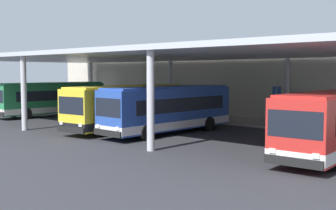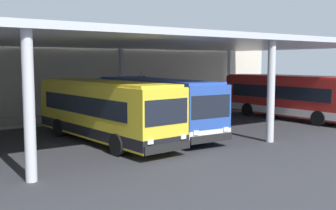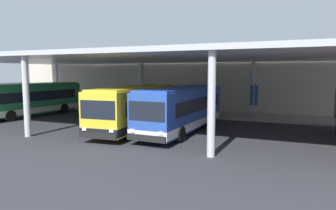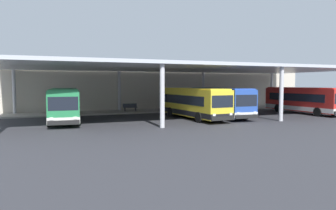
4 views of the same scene
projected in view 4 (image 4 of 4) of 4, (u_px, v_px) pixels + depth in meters
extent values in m
plane|color=#333338|center=(212.00, 121.00, 29.99)|extent=(200.00, 200.00, 0.00)
cube|color=#A39E93|center=(168.00, 110.00, 40.88)|extent=(42.00, 4.50, 0.18)
cube|color=beige|center=(160.00, 85.00, 43.66)|extent=(48.00, 1.60, 6.94)
cube|color=silver|center=(188.00, 68.00, 34.71)|extent=(40.00, 17.00, 0.30)
cylinder|color=silver|center=(14.00, 92.00, 35.53)|extent=(0.40, 0.40, 5.25)
cylinder|color=silver|center=(162.00, 96.00, 25.22)|extent=(0.40, 0.40, 5.25)
cylinder|color=silver|center=(119.00, 91.00, 40.06)|extent=(0.40, 0.40, 5.25)
cylinder|color=silver|center=(281.00, 94.00, 29.75)|extent=(0.40, 0.40, 5.25)
cylinder|color=silver|center=(203.00, 91.00, 44.59)|extent=(0.40, 0.40, 5.25)
cylinder|color=silver|center=(271.00, 90.00, 49.12)|extent=(0.40, 0.40, 5.25)
cube|color=#28844C|center=(64.00, 104.00, 29.25)|extent=(3.20, 10.55, 2.70)
cube|color=white|center=(65.00, 114.00, 29.32)|extent=(3.22, 10.57, 0.50)
cube|color=black|center=(64.00, 101.00, 29.37)|extent=(3.11, 8.68, 0.90)
cube|color=black|center=(63.00, 104.00, 24.33)|extent=(2.30, 0.28, 1.10)
cube|color=black|center=(64.00, 123.00, 24.35)|extent=(2.46, 0.33, 0.36)
cube|color=#2A8B50|center=(64.00, 89.00, 29.15)|extent=(2.97, 10.12, 0.12)
cube|color=yellow|center=(63.00, 93.00, 24.30)|extent=(1.75, 0.24, 0.28)
cube|color=white|center=(51.00, 119.00, 24.06)|extent=(0.28, 0.10, 0.20)
cube|color=white|center=(75.00, 118.00, 24.61)|extent=(0.28, 0.10, 0.20)
cylinder|color=black|center=(49.00, 121.00, 25.90)|extent=(0.35, 1.02, 1.00)
cylinder|color=black|center=(79.00, 120.00, 26.64)|extent=(0.35, 1.02, 1.00)
cylinder|color=black|center=(53.00, 114.00, 31.68)|extent=(0.35, 1.02, 1.00)
cylinder|color=black|center=(77.00, 113.00, 32.42)|extent=(0.35, 1.02, 1.00)
cube|color=yellow|center=(193.00, 102.00, 31.91)|extent=(3.22, 10.55, 2.70)
cube|color=black|center=(193.00, 112.00, 31.98)|extent=(3.24, 10.57, 0.50)
cube|color=black|center=(192.00, 99.00, 32.03)|extent=(3.13, 8.68, 0.90)
cube|color=black|center=(222.00, 102.00, 27.25)|extent=(2.30, 0.28, 1.10)
cube|color=black|center=(223.00, 118.00, 27.28)|extent=(2.46, 0.33, 0.36)
cube|color=yellow|center=(193.00, 89.00, 31.81)|extent=(2.99, 10.12, 0.12)
cube|color=yellow|center=(222.00, 92.00, 27.22)|extent=(1.75, 0.24, 0.28)
cube|color=white|center=(214.00, 115.00, 26.87)|extent=(0.28, 0.10, 0.20)
cube|color=white|center=(231.00, 114.00, 27.65)|extent=(0.28, 0.10, 0.20)
cylinder|color=black|center=(199.00, 117.00, 28.57)|extent=(0.35, 1.02, 1.00)
cylinder|color=black|center=(221.00, 116.00, 29.62)|extent=(0.35, 1.02, 1.00)
cylinder|color=black|center=(170.00, 112.00, 34.04)|extent=(0.35, 1.02, 1.00)
cylinder|color=black|center=(190.00, 111.00, 35.10)|extent=(0.35, 1.02, 1.00)
cube|color=#284CA8|center=(220.00, 101.00, 33.66)|extent=(2.96, 10.50, 2.70)
cube|color=silver|center=(219.00, 110.00, 33.73)|extent=(2.98, 10.52, 0.50)
cube|color=black|center=(219.00, 99.00, 33.78)|extent=(2.91, 8.63, 0.90)
cube|color=black|center=(246.00, 101.00, 28.78)|extent=(2.30, 0.22, 1.10)
cube|color=black|center=(246.00, 117.00, 28.80)|extent=(2.45, 0.27, 0.36)
cube|color=#2A50B0|center=(220.00, 88.00, 33.56)|extent=(2.74, 10.08, 0.12)
cube|color=yellow|center=(246.00, 92.00, 28.75)|extent=(1.75, 0.20, 0.28)
cube|color=white|center=(238.00, 113.00, 28.49)|extent=(0.28, 0.09, 0.20)
cube|color=white|center=(255.00, 113.00, 29.08)|extent=(0.28, 0.09, 0.20)
cylinder|color=black|center=(224.00, 115.00, 30.31)|extent=(0.32, 1.01, 1.00)
cylinder|color=black|center=(246.00, 115.00, 31.10)|extent=(0.32, 1.01, 1.00)
cylinder|color=black|center=(198.00, 110.00, 36.04)|extent=(0.32, 1.01, 1.00)
cylinder|color=black|center=(217.00, 110.00, 36.84)|extent=(0.32, 1.01, 1.00)
cube|color=red|center=(303.00, 100.00, 37.34)|extent=(2.80, 10.47, 2.70)
cube|color=white|center=(303.00, 108.00, 37.41)|extent=(2.82, 10.49, 0.50)
cube|color=black|center=(302.00, 97.00, 37.45)|extent=(2.78, 8.60, 0.90)
cube|color=red|center=(303.00, 88.00, 37.24)|extent=(2.59, 10.05, 0.12)
cube|color=white|center=(336.00, 110.00, 32.25)|extent=(0.28, 0.09, 0.20)
cylinder|color=black|center=(318.00, 112.00, 33.98)|extent=(0.31, 1.01, 1.00)
cylinder|color=black|center=(333.00, 111.00, 34.95)|extent=(0.31, 1.01, 1.00)
cylinder|color=black|center=(278.00, 108.00, 39.56)|extent=(0.31, 1.01, 1.00)
cylinder|color=black|center=(292.00, 107.00, 40.53)|extent=(0.31, 1.01, 1.00)
cube|color=#383D47|center=(130.00, 107.00, 38.94)|extent=(1.80, 0.44, 0.08)
cube|color=#383D47|center=(130.00, 105.00, 39.11)|extent=(1.80, 0.06, 0.44)
cube|color=#2D2D33|center=(125.00, 109.00, 38.70)|extent=(0.10, 0.36, 0.45)
cube|color=#2D2D33|center=(136.00, 109.00, 39.21)|extent=(0.10, 0.36, 0.45)
cylinder|color=#B2B2B7|center=(214.00, 97.00, 42.44)|extent=(0.12, 0.12, 3.20)
cube|color=#285199|center=(215.00, 94.00, 42.39)|extent=(0.70, 0.04, 1.80)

